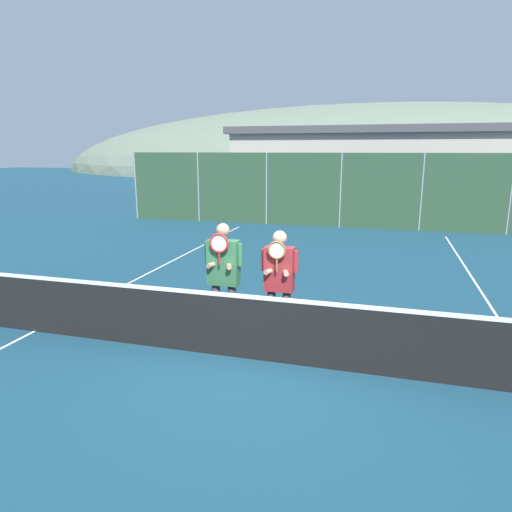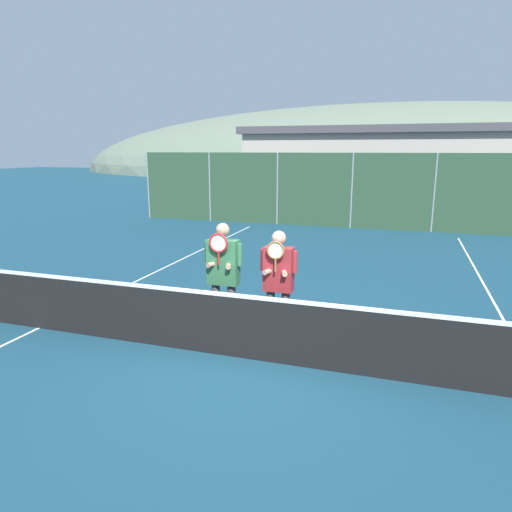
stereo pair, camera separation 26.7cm
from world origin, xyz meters
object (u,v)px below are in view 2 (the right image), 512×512
(car_left_of_center, at_px, (368,198))
(car_center, at_px, (503,202))
(player_center_left, at_px, (278,278))
(car_far_left, at_px, (252,195))
(player_leftmost, at_px, (223,271))

(car_left_of_center, distance_m, car_center, 5.27)
(player_center_left, height_order, car_left_of_center, car_left_of_center)
(player_center_left, relative_size, car_far_left, 0.38)
(player_center_left, xyz_separation_m, car_far_left, (-5.17, 14.12, -0.19))
(player_leftmost, xyz_separation_m, car_left_of_center, (1.09, 13.83, -0.19))
(car_left_of_center, bearing_deg, car_center, 2.59)
(player_leftmost, distance_m, player_center_left, 0.88)
(player_center_left, bearing_deg, player_leftmost, -176.60)
(player_center_left, xyz_separation_m, car_left_of_center, (0.21, 13.78, -0.14))
(car_center, bearing_deg, car_far_left, 179.44)
(car_far_left, relative_size, car_center, 1.05)
(player_leftmost, xyz_separation_m, car_far_left, (-4.29, 14.17, -0.24))
(car_far_left, distance_m, car_left_of_center, 5.39)
(car_center, bearing_deg, player_leftmost, -114.30)
(car_left_of_center, bearing_deg, car_far_left, 176.35)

